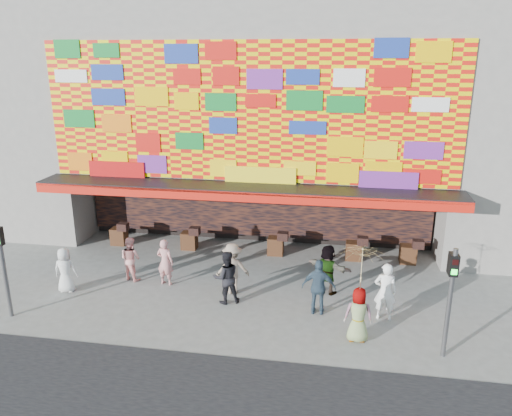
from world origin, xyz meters
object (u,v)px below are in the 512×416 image
object	(u,v)px
ped_a	(65,270)
ped_e	(319,287)
signal_right	(451,291)
ped_b	(165,262)
ped_c	(226,277)
ped_g	(358,315)
signal_left	(2,259)
ped_h	(385,292)
parasol	(362,266)
ped_i	(131,259)
ped_f	(328,269)
ped_d	(232,269)

from	to	relation	value
ped_a	ped_e	distance (m)	8.26
signal_right	ped_b	distance (m)	9.06
signal_right	ped_b	xyz separation A→B (m)	(-8.54, 2.85, -1.05)
ped_c	ped_g	xyz separation A→B (m)	(4.02, -1.55, -0.08)
signal_right	signal_left	bearing A→B (deg)	180.00
ped_h	ped_g	bearing A→B (deg)	61.71
ped_e	parasol	distance (m)	2.20
ped_i	ped_f	bearing A→B (deg)	-159.12
ped_e	ped_f	world-z (taller)	ped_e
ped_h	parasol	xyz separation A→B (m)	(-0.80, -1.33, 1.34)
signal_left	ped_f	bearing A→B (deg)	18.68
ped_g	ped_h	bearing A→B (deg)	-124.38
ped_f	ped_i	xyz separation A→B (m)	(-6.75, -0.10, -0.06)
ped_c	ped_i	world-z (taller)	ped_c
ped_a	ped_c	world-z (taller)	ped_c
ped_a	ped_h	size ratio (longest dim) A/B	0.86
ped_a	ped_c	size ratio (longest dim) A/B	0.88
ped_c	parasol	distance (m)	4.52
ped_d	ped_g	size ratio (longest dim) A/B	1.10
ped_c	ped_i	bearing A→B (deg)	-40.63
signal_left	parasol	distance (m)	10.22
signal_right	ped_h	xyz separation A→B (m)	(-1.40, 1.70, -0.98)
ped_d	parasol	xyz separation A→B (m)	(3.96, -2.23, 1.37)
ped_e	signal_right	bearing A→B (deg)	155.07
signal_left	ped_b	distance (m)	4.91
signal_right	ped_e	distance (m)	3.86
signal_right	ped_i	bearing A→B (deg)	162.88
ped_c	ped_i	xyz separation A→B (m)	(-3.64, 1.11, -0.09)
signal_right	ped_g	xyz separation A→B (m)	(-2.20, 0.37, -1.08)
signal_right	ped_d	distance (m)	6.76
ped_b	ped_h	distance (m)	7.23
signal_left	ped_i	size ratio (longest dim) A/B	1.95
signal_left	ped_b	bearing A→B (deg)	36.48
ped_c	ped_e	xyz separation A→B (m)	(2.89, -0.24, 0.01)
ped_d	parasol	size ratio (longest dim) A/B	0.86
ped_a	ped_f	bearing A→B (deg)	-178.75
ped_b	ped_i	world-z (taller)	ped_b
ped_e	ped_g	bearing A→B (deg)	132.68
ped_e	ped_f	size ratio (longest dim) A/B	1.05
ped_g	parasol	world-z (taller)	parasol
ped_f	signal_left	bearing A→B (deg)	43.68
ped_c	ped_b	bearing A→B (deg)	-45.43
ped_g	ped_i	distance (m)	8.11
ped_b	ped_d	xyz separation A→B (m)	(2.38, -0.25, 0.04)
signal_left	ped_d	size ratio (longest dim) A/B	1.75
ped_f	ped_b	bearing A→B (deg)	28.02
signal_left	parasol	world-z (taller)	signal_left
ped_c	signal_right	bearing A→B (deg)	139.07
ped_c	ped_h	bearing A→B (deg)	153.59
signal_right	ped_g	distance (m)	2.48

